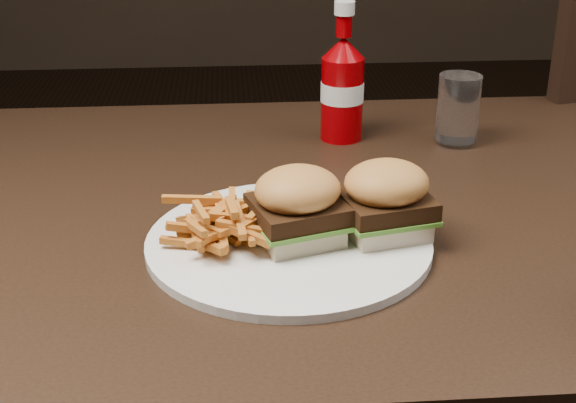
{
  "coord_description": "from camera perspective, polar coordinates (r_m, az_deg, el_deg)",
  "views": [
    {
      "loc": [
        -0.15,
        -0.91,
        1.16
      ],
      "look_at": [
        -0.09,
        -0.12,
        0.8
      ],
      "focal_mm": 50.0,
      "sensor_mm": 36.0,
      "label": 1
    }
  ],
  "objects": [
    {
      "name": "sandwich_half_a",
      "position": [
        0.87,
        0.67,
        -2.12
      ],
      "size": [
        0.1,
        0.1,
        0.02
      ],
      "primitive_type": "cube",
      "rotation": [
        0.0,
        0.0,
        0.31
      ],
      "color": "beige",
      "rests_on": "plate"
    },
    {
      "name": "fries_pile",
      "position": [
        0.87,
        -4.74,
        -1.43
      ],
      "size": [
        0.11,
        0.11,
        0.04
      ],
      "primitive_type": null,
      "rotation": [
        0.0,
        0.0,
        -0.03
      ],
      "color": "#BE5722",
      "rests_on": "plate"
    },
    {
      "name": "plate",
      "position": [
        0.88,
        0.05,
        -2.93
      ],
      "size": [
        0.31,
        0.31,
        0.01
      ],
      "primitive_type": "cylinder",
      "color": "white",
      "rests_on": "dining_table"
    },
    {
      "name": "chair_far",
      "position": [
        1.85,
        19.22,
        -0.23
      ],
      "size": [
        0.57,
        0.57,
        0.05
      ],
      "primitive_type": "cube",
      "rotation": [
        0.0,
        0.0,
        3.35
      ],
      "color": "black",
      "rests_on": "ground"
    },
    {
      "name": "sandwich_half_b",
      "position": [
        0.89,
        6.86,
        -1.6
      ],
      "size": [
        0.1,
        0.09,
        0.02
      ],
      "primitive_type": "cube",
      "rotation": [
        0.0,
        0.0,
        0.22
      ],
      "color": "beige",
      "rests_on": "plate"
    },
    {
      "name": "dining_table",
      "position": [
        1.02,
        4.75,
        -0.7
      ],
      "size": [
        1.2,
        0.8,
        0.04
      ],
      "primitive_type": "cube",
      "color": "black",
      "rests_on": "ground"
    },
    {
      "name": "tumbler",
      "position": [
        1.19,
        12.01,
        6.55
      ],
      "size": [
        0.08,
        0.08,
        0.1
      ],
      "primitive_type": "cylinder",
      "rotation": [
        0.0,
        0.0,
        0.4
      ],
      "color": "white",
      "rests_on": "dining_table"
    },
    {
      "name": "ketchup_bottle",
      "position": [
        1.19,
        3.86,
        7.24
      ],
      "size": [
        0.07,
        0.07,
        0.12
      ],
      "primitive_type": "cylinder",
      "rotation": [
        0.0,
        0.0,
        0.1
      ],
      "color": "#850004",
      "rests_on": "dining_table"
    }
  ]
}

